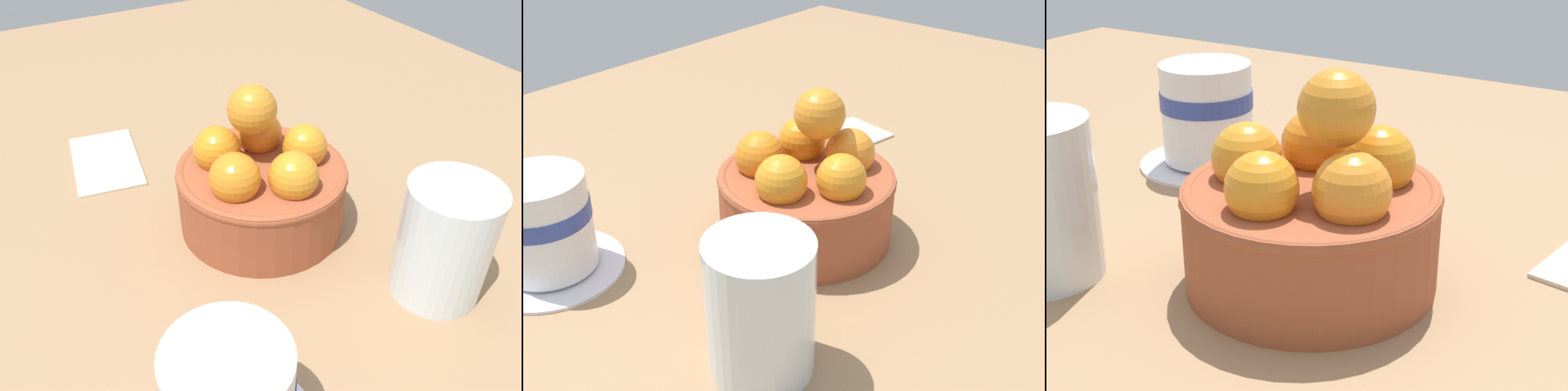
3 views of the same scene
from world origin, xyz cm
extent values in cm
cube|color=#997551|center=(0.00, 0.00, -1.90)|extent=(142.49, 105.87, 3.79)
cylinder|color=#9E4C2D|center=(0.00, 0.00, 3.23)|extent=(15.69, 15.69, 6.46)
torus|color=#9E4C2D|center=(0.00, 0.00, 6.06)|extent=(15.89, 15.89, 1.00)
sphere|color=orange|center=(-3.79, 1.94, 7.69)|extent=(4.49, 4.49, 4.49)
sphere|color=orange|center=(-3.02, -3.00, 7.69)|extent=(4.42, 4.42, 4.42)
sphere|color=orange|center=(1.92, -3.80, 7.69)|extent=(4.51, 4.51, 4.51)
sphere|color=orange|center=(4.20, 0.66, 7.69)|extent=(4.42, 4.42, 4.42)
sphere|color=orange|center=(0.68, 4.20, 7.69)|extent=(4.25, 4.25, 4.25)
sphere|color=orange|center=(-1.67, -0.29, 11.58)|extent=(4.50, 4.50, 4.50)
cylinder|color=white|center=(18.23, -13.08, 0.30)|extent=(12.05, 12.05, 0.60)
cylinder|color=white|center=(18.23, -13.08, 4.77)|extent=(7.76, 7.76, 8.35)
cylinder|color=#2D4299|center=(18.23, -13.08, 5.90)|extent=(7.92, 7.92, 1.50)
camera|label=1|loc=(34.53, -20.54, 33.03)|focal=36.24mm
camera|label=2|loc=(38.99, 30.58, 32.87)|focal=43.82mm
camera|label=3|loc=(-21.73, 36.27, 24.18)|focal=52.74mm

